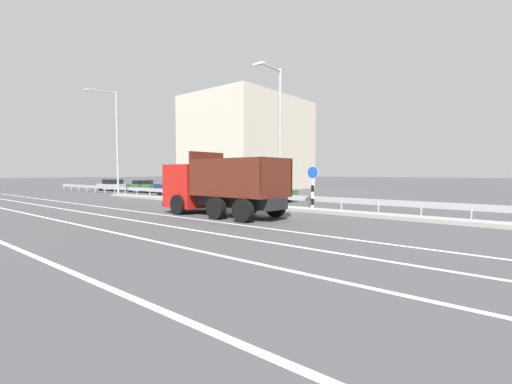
% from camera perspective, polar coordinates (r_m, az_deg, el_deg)
% --- Properties ---
extents(ground_plane, '(320.00, 320.00, 0.00)m').
position_cam_1_polar(ground_plane, '(18.90, 1.05, -3.39)').
color(ground_plane, '#424244').
extents(lane_strip_0, '(69.76, 0.16, 0.01)m').
position_cam_1_polar(lane_strip_0, '(16.27, -9.84, -4.50)').
color(lane_strip_0, silver).
rests_on(lane_strip_0, ground_plane).
extents(lane_strip_1, '(69.76, 0.16, 0.01)m').
position_cam_1_polar(lane_strip_1, '(15.01, -15.87, -5.22)').
color(lane_strip_1, silver).
rests_on(lane_strip_1, ground_plane).
extents(lane_strip_2, '(69.76, 0.16, 0.01)m').
position_cam_1_polar(lane_strip_2, '(13.89, -23.37, -6.04)').
color(lane_strip_2, silver).
rests_on(lane_strip_2, ground_plane).
extents(lane_strip_3, '(69.76, 0.16, 0.01)m').
position_cam_1_polar(lane_strip_3, '(12.79, -36.00, -7.17)').
color(lane_strip_3, silver).
rests_on(lane_strip_3, ground_plane).
extents(median_island, '(38.37, 1.10, 0.18)m').
position_cam_1_polar(median_island, '(20.45, 4.45, -2.64)').
color(median_island, gray).
rests_on(median_island, ground_plane).
extents(median_guardrail, '(69.76, 0.09, 0.78)m').
position_cam_1_polar(median_guardrail, '(21.50, 6.46, -1.08)').
color(median_guardrail, '#9EA0A5').
rests_on(median_guardrail, ground_plane).
extents(dump_truck, '(7.03, 2.74, 3.26)m').
position_cam_1_polar(dump_truck, '(18.08, -7.60, 0.43)').
color(dump_truck, red).
rests_on(dump_truck, ground_plane).
extents(median_road_sign, '(0.71, 0.16, 2.54)m').
position_cam_1_polar(median_road_sign, '(19.28, 9.41, 0.65)').
color(median_road_sign, white).
rests_on(median_road_sign, ground_plane).
extents(street_lamp_0, '(0.72, 2.78, 9.66)m').
position_cam_1_polar(street_lamp_0, '(34.62, -22.48, 8.29)').
color(street_lamp_0, '#ADADB2').
rests_on(street_lamp_0, ground_plane).
extents(street_lamp_1, '(0.71, 2.25, 8.22)m').
position_cam_1_polar(street_lamp_1, '(20.25, 3.72, 10.07)').
color(street_lamp_1, '#ADADB2').
rests_on(street_lamp_1, ground_plane).
extents(parked_car_0, '(4.54, 2.25, 1.39)m').
position_cam_1_polar(parked_car_0, '(44.96, -22.68, 1.08)').
color(parked_car_0, '#A3A3A8').
rests_on(parked_car_0, ground_plane).
extents(parked_car_1, '(4.31, 2.06, 1.36)m').
position_cam_1_polar(parked_car_1, '(40.02, -18.27, 0.94)').
color(parked_car_1, '#335B33').
rests_on(parked_car_1, ground_plane).
extents(parked_car_2, '(4.97, 2.18, 1.53)m').
position_cam_1_polar(parked_car_2, '(34.33, -13.35, 0.80)').
color(parked_car_2, navy).
rests_on(parked_car_2, ground_plane).
extents(parked_car_3, '(4.05, 1.87, 1.42)m').
position_cam_1_polar(parked_car_3, '(30.23, -6.71, 0.43)').
color(parked_car_3, silver).
rests_on(parked_car_3, ground_plane).
extents(parked_car_4, '(4.23, 1.94, 1.52)m').
position_cam_1_polar(parked_car_4, '(26.26, 2.07, 0.10)').
color(parked_car_4, '#335B33').
rests_on(parked_car_4, ground_plane).
extents(background_building_0, '(11.65, 15.42, 11.98)m').
position_cam_1_polar(background_building_0, '(46.71, -1.16, 7.90)').
color(background_building_0, beige).
rests_on(background_building_0, ground_plane).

